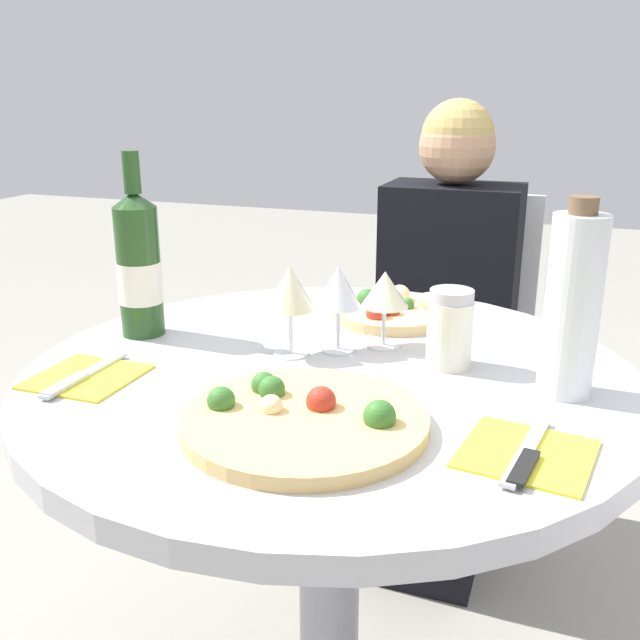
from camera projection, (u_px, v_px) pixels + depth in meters
The scene contains 13 objects.
dining_table at pixel (330, 451), 1.18m from camera, with size 0.97×0.97×0.78m.
chair_behind_diner at pixel (449, 370), 2.01m from camera, with size 0.42×0.42×0.93m.
seated_diner at pixel (440, 358), 1.85m from camera, with size 0.34×0.45×1.18m.
pizza_large at pixel (303, 418), 0.93m from camera, with size 0.32×0.32×0.05m.
pizza_small_far at pixel (392, 310), 1.37m from camera, with size 0.23×0.23×0.05m.
wine_bottle at pixel (139, 266), 1.25m from camera, with size 0.08×0.08×0.32m.
tall_carafe at pixel (573, 305), 0.99m from camera, with size 0.08×0.08×0.28m.
sugar_shaker at pixel (450, 329), 1.12m from camera, with size 0.07×0.07×0.13m.
wine_glass_front_left at pixel (290, 290), 1.15m from camera, with size 0.08×0.08×0.15m.
wine_glass_back_right at pixel (385, 291), 1.19m from camera, with size 0.08×0.08×0.13m.
wine_glass_center at pixel (338, 289), 1.17m from camera, with size 0.08×0.08×0.15m.
place_setting_left at pixel (85, 377), 1.08m from camera, with size 0.15×0.19×0.01m.
place_setting_right at pixel (527, 454), 0.85m from camera, with size 0.17×0.19×0.01m.
Camera 1 is at (0.35, -1.00, 1.20)m, focal length 40.00 mm.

